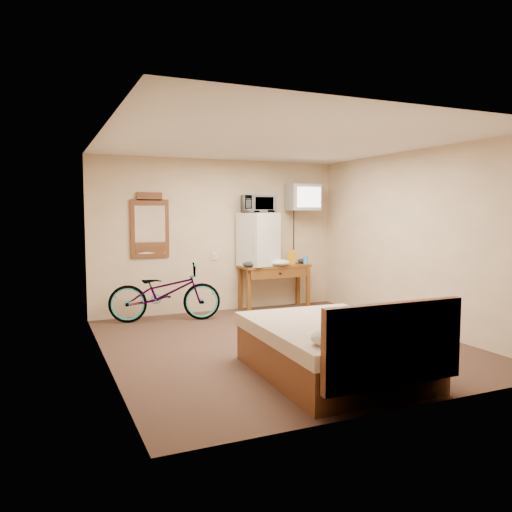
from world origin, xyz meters
name	(u,v)px	position (x,y,z in m)	size (l,w,h in m)	color
room	(280,244)	(0.00, 0.00, 1.25)	(4.60, 4.64, 2.50)	#3E281F
desk	(275,273)	(0.91, 2.00, 0.61)	(1.22, 0.52, 0.75)	brown
mini_fridge	(258,239)	(0.62, 2.07, 1.19)	(0.68, 0.66, 0.88)	silver
microwave	(258,204)	(0.62, 2.07, 1.78)	(0.53, 0.36, 0.29)	silver
snack_bag	(291,257)	(1.21, 2.01, 0.88)	(0.13, 0.07, 0.25)	#F6A315
blue_cup	(306,260)	(1.47, 1.98, 0.82)	(0.08, 0.08, 0.14)	#4793F2
cloth_cream	(280,263)	(0.93, 1.88, 0.80)	(0.35, 0.27, 0.11)	white
cloth_dark_a	(250,264)	(0.39, 1.90, 0.79)	(0.24, 0.18, 0.09)	black
cloth_dark_b	(303,261)	(1.47, 2.08, 0.79)	(0.19, 0.15, 0.08)	black
crt_television	(303,197)	(1.43, 2.02, 1.89)	(0.55, 0.61, 0.44)	black
wall_mirror	(150,226)	(-1.14, 2.27, 1.42)	(0.60, 0.04, 1.01)	brown
bicycle	(165,292)	(-1.02, 1.83, 0.44)	(0.58, 1.66, 0.87)	black
bed	(336,348)	(-0.06, -1.38, 0.30)	(1.47, 1.95, 0.90)	brown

